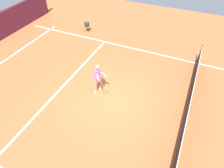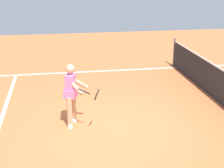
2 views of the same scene
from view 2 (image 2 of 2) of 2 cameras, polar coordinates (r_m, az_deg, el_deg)
The scene contains 3 objects.
ground_plane at distance 8.52m, azimuth -0.35°, elevation -7.10°, with size 25.30×25.30×0.00m, color #C66638.
sideline_left_marking at distance 12.90m, azimuth -3.65°, elevation 2.08°, with size 0.10×17.46×0.01m, color white.
tennis_player at distance 8.38m, azimuth -6.66°, elevation -1.39°, with size 0.98×0.87×1.55m.
Camera 2 is at (7.56, -1.19, 3.74)m, focal length 54.95 mm.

